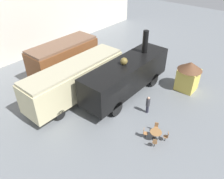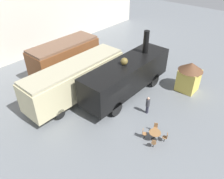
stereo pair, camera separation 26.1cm
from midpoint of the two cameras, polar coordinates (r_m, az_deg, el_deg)
ground_plane at (r=19.27m, az=1.66°, el=-5.68°), size 80.00×80.00×0.00m
backdrop_wall at (r=28.36m, az=-24.02°, el=15.43°), size 44.00×0.15×9.00m
passenger_coach_wooden at (r=24.09m, az=-11.92°, el=8.46°), size 7.56×2.90×3.69m
passenger_coach_vintage at (r=20.10m, az=-9.03°, el=2.89°), size 10.15×2.70×3.50m
steam_locomotive at (r=20.24m, az=4.36°, el=3.88°), size 10.02×2.76×5.59m
cafe_table_near at (r=16.76m, az=11.58°, el=-11.30°), size 0.88×0.88×0.75m
cafe_chair_0 at (r=16.27m, az=11.31°, el=-13.53°), size 0.40×0.39×0.87m
cafe_chair_1 at (r=16.87m, az=14.33°, el=-11.87°), size 0.39×0.40×0.87m
cafe_chair_2 at (r=17.41m, az=11.76°, el=-9.63°), size 0.40×0.39×0.87m
cafe_chair_3 at (r=16.83m, az=8.75°, el=-11.12°), size 0.39×0.40×0.87m
visitor_person at (r=18.80m, az=9.70°, el=-3.91°), size 0.34×0.34×1.66m
ticket_kiosk at (r=22.37m, az=19.86°, el=3.53°), size 2.34×2.34×3.00m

